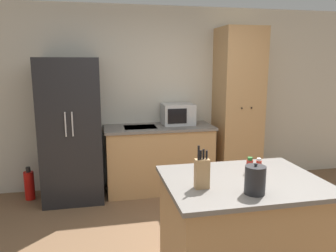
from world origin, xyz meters
The scene contains 12 objects.
wall_back centered at (0.00, 2.33, 1.30)m, with size 7.20×0.06×2.60m.
refrigerator centered at (-1.21, 1.95, 0.94)m, with size 0.76×0.73×1.87m.
back_counter centered at (-0.04, 2.00, 0.47)m, with size 1.52×0.64×0.93m.
pantry_cabinet centered at (1.14, 2.01, 1.15)m, with size 0.60×0.60×2.30m.
kitchen_island centered at (0.24, -0.16, 0.46)m, with size 1.23×0.95×0.91m.
microwave centered at (0.26, 2.10, 1.08)m, with size 0.45×0.37×0.30m.
knife_block centered at (-0.14, -0.27, 1.03)m, with size 0.10×0.07×0.32m.
spice_bottle_tall_dark centered at (0.35, -0.03, 0.97)m, with size 0.05×0.05×0.13m.
spice_bottle_short_red centered at (0.44, -0.02, 0.97)m, with size 0.05×0.05×0.12m.
spice_bottle_amber_oil centered at (0.34, -0.22, 0.95)m, with size 0.05×0.05×0.08m.
kettle centered at (0.19, -0.44, 1.01)m, with size 0.14×0.14×0.22m.
fire_extinguisher centered at (-1.80, 2.01, 0.20)m, with size 0.13×0.13×0.45m.
Camera 1 is at (-0.85, -2.43, 1.81)m, focal length 35.00 mm.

